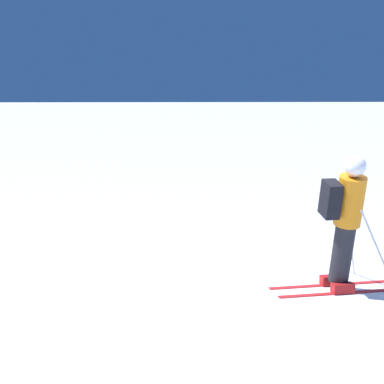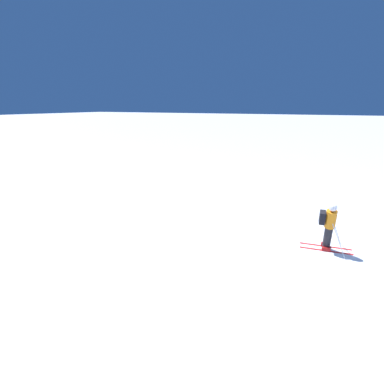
# 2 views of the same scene
# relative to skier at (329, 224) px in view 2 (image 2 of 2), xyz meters

# --- Properties ---
(ground_plane) EXTENTS (300.00, 300.00, 0.00)m
(ground_plane) POSITION_rel_skier_xyz_m (0.53, 0.00, -1.01)
(ground_plane) COLOR white
(skier) EXTENTS (1.28, 1.76, 1.83)m
(skier) POSITION_rel_skier_xyz_m (0.00, 0.00, 0.00)
(skier) COLOR red
(skier) RESTS_ON ground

